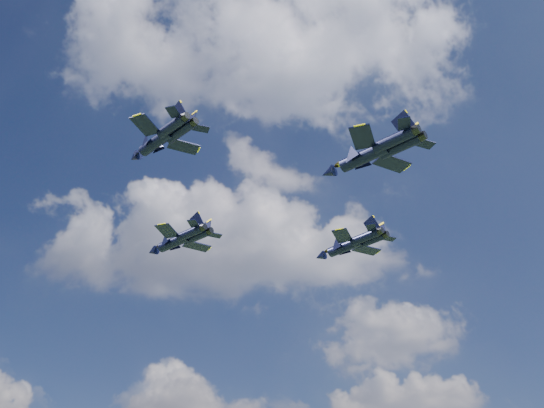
{
  "coord_description": "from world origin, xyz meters",
  "views": [
    {
      "loc": [
        6.51,
        -84.44,
        3.44
      ],
      "look_at": [
        1.22,
        -1.77,
        55.04
      ],
      "focal_mm": 40.0,
      "sensor_mm": 36.0,
      "label": 1
    }
  ],
  "objects_px": {
    "jet_right": "(343,247)",
    "jet_slot": "(361,158)",
    "jet_lead": "(172,243)",
    "jet_left": "(155,143)"
  },
  "relations": [
    {
      "from": "jet_right",
      "to": "jet_slot",
      "type": "xyz_separation_m",
      "value": [
        1.37,
        -30.32,
        -1.56
      ]
    },
    {
      "from": "jet_lead",
      "to": "jet_right",
      "type": "xyz_separation_m",
      "value": [
        31.37,
        4.44,
        0.34
      ]
    },
    {
      "from": "jet_lead",
      "to": "jet_left",
      "type": "distance_m",
      "value": 29.32
    },
    {
      "from": "jet_slot",
      "to": "jet_right",
      "type": "bearing_deg",
      "value": 38.89
    },
    {
      "from": "jet_lead",
      "to": "jet_slot",
      "type": "bearing_deg",
      "value": -93.24
    },
    {
      "from": "jet_right",
      "to": "jet_slot",
      "type": "bearing_deg",
      "value": -138.51
    },
    {
      "from": "jet_left",
      "to": "jet_slot",
      "type": "bearing_deg",
      "value": -43.39
    },
    {
      "from": "jet_lead",
      "to": "jet_left",
      "type": "xyz_separation_m",
      "value": [
        3.41,
        -29.12,
        0.38
      ]
    },
    {
      "from": "jet_lead",
      "to": "jet_slot",
      "type": "relative_size",
      "value": 0.95
    },
    {
      "from": "jet_left",
      "to": "jet_right",
      "type": "bearing_deg",
      "value": 0.5
    }
  ]
}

